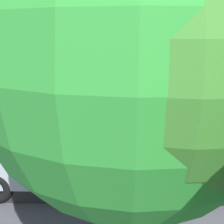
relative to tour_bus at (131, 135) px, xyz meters
name	(u,v)px	position (x,y,z in m)	size (l,w,h in m)	color
ground_plane	(132,134)	(-0.15, -4.44, -1.65)	(80.00, 80.00, 0.00)	#424247
tour_bus	(131,135)	(0.00, 0.00, 0.00)	(11.00, 2.83, 3.25)	#8C939E
spectator_far_left	(178,124)	(-1.99, -2.96, -0.61)	(0.58, 0.37, 1.74)	black
spectator_left	(148,124)	(-0.73, -2.76, -0.55)	(0.57, 0.39, 1.82)	black
spectator_centre	(113,122)	(0.69, -2.92, -0.56)	(0.58, 0.35, 1.81)	black
spectator_right	(83,125)	(1.93, -2.71, -0.63)	(0.58, 0.35, 1.71)	black
parked_motorcycle_silver	(95,143)	(1.36, -2.07, -1.16)	(2.04, 0.62, 0.99)	black
stunt_motorcycle	(79,103)	(2.72, -6.34, -0.65)	(1.87, 1.14, 1.67)	black
traffic_cone	(110,119)	(0.96, -5.72, -1.34)	(0.34, 0.34, 0.63)	orange
tree_centre	(170,53)	(-0.30, 4.60, 2.80)	(2.85, 2.85, 6.11)	#51381E
tree_far	(132,39)	(0.11, 3.86, 2.94)	(4.31, 4.31, 7.07)	#51381E
bay_line_a	(167,132)	(-1.86, -4.79, -1.64)	(0.19, 3.61, 0.01)	white
bay_line_b	(113,131)	(0.80, -4.79, -1.64)	(0.20, 3.91, 0.01)	white
bay_line_c	(60,130)	(3.46, -4.79, -1.64)	(0.22, 4.81, 0.01)	white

